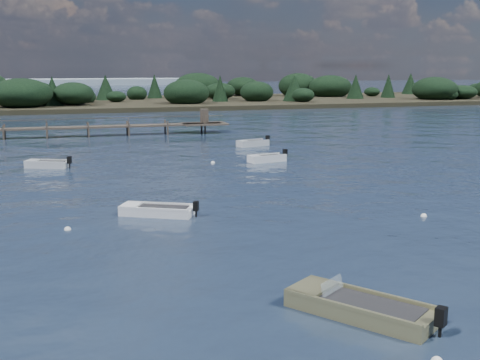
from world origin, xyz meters
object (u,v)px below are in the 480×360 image
object	(u,v)px
dinghy_near_olive	(360,310)
tender_far_grey	(47,165)
tender_far_grey_b	(253,144)
dinghy_mid_grey	(157,212)
tender_far_white	(267,160)

from	to	relation	value
dinghy_near_olive	tender_far_grey	xyz separation A→B (m)	(-9.58, 31.31, 0.00)
dinghy_near_olive	tender_far_grey_b	distance (m)	39.57
dinghy_mid_grey	tender_far_grey_b	world-z (taller)	tender_far_grey_b
tender_far_grey	tender_far_white	bearing A→B (deg)	-7.24
dinghy_near_olive	tender_far_grey	bearing A→B (deg)	107.01
dinghy_mid_grey	tender_far_white	bearing A→B (deg)	53.01
tender_far_grey	tender_far_grey_b	size ratio (longest dim) A/B	0.99
tender_far_white	tender_far_grey	world-z (taller)	tender_far_white
tender_far_white	dinghy_mid_grey	size ratio (longest dim) A/B	0.87
tender_far_white	dinghy_mid_grey	world-z (taller)	tender_far_white
dinghy_mid_grey	tender_far_grey	world-z (taller)	tender_far_grey
tender_far_grey	dinghy_near_olive	bearing A→B (deg)	-72.99
tender_far_grey	tender_far_grey_b	bearing A→B (deg)	21.20
tender_far_grey	tender_far_grey_b	world-z (taller)	tender_far_grey_b
dinghy_mid_grey	tender_far_grey_b	size ratio (longest dim) A/B	1.14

